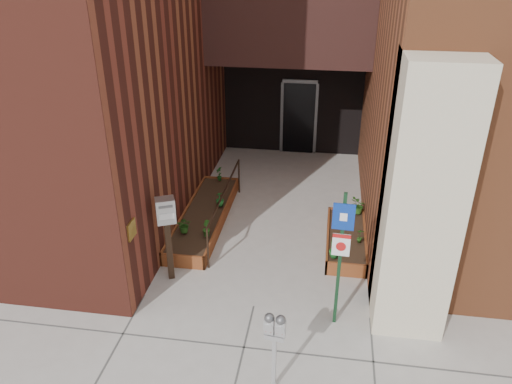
% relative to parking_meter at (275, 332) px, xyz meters
% --- Properties ---
extents(ground, '(80.00, 80.00, 0.00)m').
position_rel_parking_meter_xyz_m(ground, '(-0.55, 1.69, -1.02)').
color(ground, '#9E9991').
rests_on(ground, ground).
extents(planter_left, '(0.90, 3.60, 0.30)m').
position_rel_parking_meter_xyz_m(planter_left, '(-2.10, 4.39, -0.89)').
color(planter_left, brown).
rests_on(planter_left, ground).
extents(planter_right, '(0.80, 2.20, 0.30)m').
position_rel_parking_meter_xyz_m(planter_right, '(1.05, 3.89, -0.89)').
color(planter_right, brown).
rests_on(planter_right, ground).
extents(handrail, '(0.04, 3.34, 0.90)m').
position_rel_parking_meter_xyz_m(handrail, '(-1.60, 4.34, -0.28)').
color(handrail, black).
rests_on(handrail, ground).
extents(parking_meter, '(0.30, 0.15, 1.32)m').
position_rel_parking_meter_xyz_m(parking_meter, '(0.00, 0.00, 0.00)').
color(parking_meter, '#B3B3B6').
rests_on(parking_meter, ground).
extents(sign_post, '(0.33, 0.09, 2.43)m').
position_rel_parking_meter_xyz_m(sign_post, '(0.84, 1.51, 0.47)').
color(sign_post, '#12331B').
rests_on(sign_post, ground).
extents(payment_dropbox, '(0.41, 0.36, 1.69)m').
position_rel_parking_meter_xyz_m(payment_dropbox, '(-2.23, 2.29, 0.19)').
color(payment_dropbox, black).
rests_on(payment_dropbox, ground).
extents(shrub_left_a, '(0.35, 0.35, 0.34)m').
position_rel_parking_meter_xyz_m(shrub_left_a, '(-2.28, 3.45, -0.56)').
color(shrub_left_a, '#245317').
rests_on(shrub_left_a, planter_left).
extents(shrub_left_b, '(0.25, 0.25, 0.34)m').
position_rel_parking_meter_xyz_m(shrub_left_b, '(-1.80, 3.39, -0.55)').
color(shrub_left_b, '#245819').
rests_on(shrub_left_b, planter_left).
extents(shrub_left_c, '(0.27, 0.27, 0.34)m').
position_rel_parking_meter_xyz_m(shrub_left_c, '(-1.80, 4.69, -0.55)').
color(shrub_left_c, '#1C6322').
rests_on(shrub_left_c, planter_left).
extents(shrub_left_d, '(0.25, 0.25, 0.37)m').
position_rel_parking_meter_xyz_m(shrub_left_d, '(-2.11, 5.99, -0.54)').
color(shrub_left_d, '#19591C').
rests_on(shrub_left_d, planter_left).
extents(shrub_right_a, '(0.28, 0.28, 0.35)m').
position_rel_parking_meter_xyz_m(shrub_right_a, '(0.80, 2.99, -0.55)').
color(shrub_right_a, '#1A5C20').
rests_on(shrub_right_a, planter_right).
extents(shrub_right_b, '(0.17, 0.17, 0.32)m').
position_rel_parking_meter_xyz_m(shrub_right_b, '(1.30, 3.59, -0.56)').
color(shrub_right_b, '#245217').
rests_on(shrub_right_b, planter_right).
extents(shrub_right_c, '(0.44, 0.44, 0.37)m').
position_rel_parking_meter_xyz_m(shrub_right_c, '(1.30, 4.79, -0.54)').
color(shrub_right_c, '#2C601B').
rests_on(shrub_right_c, planter_right).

